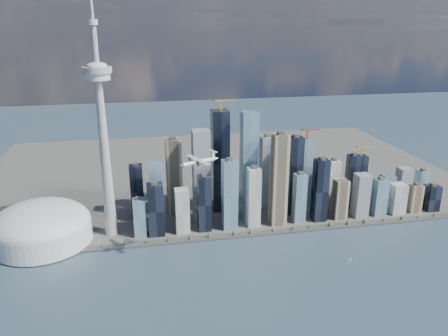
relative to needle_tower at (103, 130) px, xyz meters
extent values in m
plane|color=#2F4153|center=(300.00, -310.00, -235.84)|extent=(4000.00, 4000.00, 0.00)
cube|color=#383838|center=(300.00, -60.00, -233.84)|extent=(1100.00, 22.00, 4.00)
cube|color=#4C4C47|center=(300.00, 390.00, -234.34)|extent=(1400.00, 900.00, 3.00)
cylinder|color=#3F2D1E|center=(-176.67, -60.00, -230.64)|extent=(1.00, 1.00, 2.40)
cone|color=#1C4F1E|center=(-176.67, -60.00, -227.04)|extent=(7.20, 7.20, 8.00)
cylinder|color=#3F2D1E|center=(-90.00, -60.00, -230.64)|extent=(1.00, 1.00, 2.40)
cone|color=#1C4F1E|center=(-90.00, -60.00, -227.04)|extent=(7.20, 7.20, 8.00)
cylinder|color=#3F2D1E|center=(-3.33, -60.00, -230.64)|extent=(1.00, 1.00, 2.40)
cone|color=#1C4F1E|center=(-3.33, -60.00, -227.04)|extent=(7.20, 7.20, 8.00)
cylinder|color=#3F2D1E|center=(83.33, -60.00, -230.64)|extent=(1.00, 1.00, 2.40)
cone|color=#1C4F1E|center=(83.33, -60.00, -227.04)|extent=(7.20, 7.20, 8.00)
cylinder|color=#3F2D1E|center=(170.00, -60.00, -230.64)|extent=(1.00, 1.00, 2.40)
cone|color=#1C4F1E|center=(170.00, -60.00, -227.04)|extent=(7.20, 7.20, 8.00)
cylinder|color=#3F2D1E|center=(256.67, -60.00, -230.64)|extent=(1.00, 1.00, 2.40)
cone|color=#1C4F1E|center=(256.67, -60.00, -227.04)|extent=(7.20, 7.20, 8.00)
cylinder|color=#3F2D1E|center=(343.33, -60.00, -230.64)|extent=(1.00, 1.00, 2.40)
cone|color=#1C4F1E|center=(343.33, -60.00, -227.04)|extent=(7.20, 7.20, 8.00)
cylinder|color=#3F2D1E|center=(430.00, -60.00, -230.64)|extent=(1.00, 1.00, 2.40)
cone|color=#1C4F1E|center=(430.00, -60.00, -227.04)|extent=(7.20, 7.20, 8.00)
cylinder|color=#3F2D1E|center=(516.67, -60.00, -230.64)|extent=(1.00, 1.00, 2.40)
cone|color=#1C4F1E|center=(516.67, -60.00, -227.04)|extent=(7.20, 7.20, 8.00)
cylinder|color=#3F2D1E|center=(603.33, -60.00, -230.64)|extent=(1.00, 1.00, 2.40)
cone|color=#1C4F1E|center=(603.33, -60.00, -227.04)|extent=(7.20, 7.20, 8.00)
cylinder|color=#3F2D1E|center=(690.00, -60.00, -230.64)|extent=(1.00, 1.00, 2.40)
cone|color=#1C4F1E|center=(690.00, -60.00, -227.04)|extent=(7.20, 7.20, 8.00)
cylinder|color=#3F2D1E|center=(776.67, -60.00, -230.64)|extent=(1.00, 1.00, 2.40)
cone|color=#1C4F1E|center=(776.67, -60.00, -227.04)|extent=(7.20, 7.20, 8.00)
cube|color=black|center=(100.00, -20.00, -174.95)|extent=(34.00, 34.00, 115.78)
cube|color=#739EAD|center=(100.00, 30.00, -159.16)|extent=(30.00, 30.00, 147.36)
cube|color=beige|center=(150.00, -20.00, -182.84)|extent=(30.00, 30.00, 99.99)
cube|color=tan|center=(150.00, 85.00, -140.74)|extent=(36.00, 36.00, 184.20)
cube|color=gray|center=(205.00, 30.00, -124.95)|extent=(38.00, 38.00, 215.78)
cube|color=black|center=(205.00, -20.00, -169.68)|extent=(28.00, 28.00, 126.31)
cube|color=#739EAD|center=(260.00, -20.00, -153.90)|extent=(32.00, 32.00, 157.88)
cube|color=black|center=(260.00, 85.00, -109.16)|extent=(40.00, 40.00, 247.35)
cube|color=#739EAD|center=(315.00, 30.00, -106.53)|extent=(36.00, 36.00, 252.62)
cube|color=beige|center=(315.00, -20.00, -164.42)|extent=(28.00, 28.00, 136.83)
cube|color=tan|center=(370.00, -20.00, -127.58)|extent=(34.00, 34.00, 210.51)
cube|color=gray|center=(370.00, 85.00, -143.37)|extent=(30.00, 30.00, 178.94)
cube|color=black|center=(425.00, 30.00, -138.11)|extent=(32.00, 32.00, 189.46)
cube|color=#739EAD|center=(425.00, -20.00, -174.95)|extent=(26.00, 26.00, 115.78)
cube|color=black|center=(475.00, -20.00, -159.16)|extent=(30.00, 30.00, 147.36)
cube|color=#739EAD|center=(475.00, 85.00, -148.63)|extent=(34.00, 34.00, 168.41)
cube|color=beige|center=(525.00, 30.00, -169.68)|extent=(28.00, 28.00, 126.31)
cube|color=tan|center=(525.00, -20.00, -185.47)|extent=(30.00, 30.00, 94.73)
cube|color=gray|center=(575.00, -20.00, -180.21)|extent=(32.00, 32.00, 105.26)
cube|color=black|center=(575.00, 30.00, -164.42)|extent=(26.00, 26.00, 136.83)
cube|color=#739EAD|center=(625.00, -20.00, -188.10)|extent=(30.00, 30.00, 89.47)
cube|color=black|center=(625.00, 85.00, -174.95)|extent=(28.00, 28.00, 115.78)
cube|color=#739EAD|center=(675.00, 30.00, -193.37)|extent=(30.00, 30.00, 78.94)
cube|color=beige|center=(675.00, -20.00, -196.00)|extent=(34.00, 34.00, 73.68)
cube|color=tan|center=(720.00, -20.00, -198.63)|extent=(28.00, 28.00, 68.42)
cube|color=gray|center=(720.00, 30.00, -185.47)|extent=(30.00, 30.00, 94.73)
cube|color=black|center=(765.00, -20.00, -201.26)|extent=(32.00, 32.00, 63.15)
cube|color=#739EAD|center=(765.00, 30.00, -190.74)|extent=(26.00, 26.00, 84.21)
cube|color=black|center=(60.00, 85.00, -169.68)|extent=(30.00, 30.00, 126.31)
cube|color=#739EAD|center=(60.00, -20.00, -190.74)|extent=(26.00, 26.00, 84.21)
cube|color=gold|center=(260.00, 85.00, 25.51)|extent=(3.00, 3.00, 22.00)
cube|color=gold|center=(268.25, 85.00, 36.51)|extent=(55.00, 2.20, 2.20)
cube|color=#383838|center=(243.50, 85.00, 38.51)|extent=(6.00, 4.00, 4.00)
cube|color=red|center=(475.00, 85.00, -53.43)|extent=(3.00, 3.00, 22.00)
cube|color=red|center=(482.20, 85.00, -42.43)|extent=(48.00, 2.20, 2.20)
cube|color=#383838|center=(460.60, 85.00, -40.43)|extent=(6.00, 4.00, 4.00)
cube|color=gold|center=(625.00, 85.00, -106.06)|extent=(3.00, 3.00, 22.00)
cube|color=gold|center=(631.75, 85.00, -95.06)|extent=(45.00, 2.20, 2.20)
cube|color=#383838|center=(611.50, 85.00, -93.06)|extent=(6.00, 4.00, 4.00)
cone|color=gray|center=(0.00, 0.00, -62.84)|extent=(26.00, 26.00, 340.00)
cylinder|color=silver|center=(0.00, 0.00, 107.16)|extent=(48.00, 48.00, 14.00)
cylinder|color=gray|center=(0.00, 0.00, 119.16)|extent=(56.00, 56.00, 12.00)
ellipsoid|color=silver|center=(0.00, 0.00, 127.16)|extent=(40.00, 40.00, 14.00)
cylinder|color=gray|center=(0.00, 0.00, 167.16)|extent=(11.00, 11.00, 80.00)
cylinder|color=silver|center=(0.00, 0.00, 207.16)|extent=(18.00, 18.00, 10.00)
cylinder|color=silver|center=(-140.00, -10.00, -210.84)|extent=(200.00, 200.00, 44.00)
ellipsoid|color=silver|center=(-140.00, -10.00, -188.84)|extent=(200.00, 200.00, 84.00)
cylinder|color=white|center=(172.32, -164.25, -26.95)|extent=(61.85, 33.39, 7.90)
cone|color=white|center=(141.88, -177.84, -26.95)|extent=(11.11, 10.74, 7.90)
cone|color=white|center=(203.89, -150.15, -26.95)|extent=(14.50, 12.25, 7.90)
cube|color=white|center=(170.07, -165.26, -22.76)|extent=(37.21, 67.17, 1.23)
cylinder|color=white|center=(175.61, -177.66, -24.73)|extent=(14.22, 9.60, 4.45)
cylinder|color=white|center=(164.53, -152.85, -24.73)|extent=(14.22, 9.60, 4.45)
cylinder|color=#3F3F3F|center=(168.84, -180.68, -24.73)|extent=(4.37, 9.17, 9.88)
cylinder|color=#3F3F3F|center=(157.76, -155.88, -24.73)|extent=(4.37, 9.17, 9.88)
cube|color=white|center=(200.51, -151.67, -19.05)|extent=(6.72, 3.72, 13.58)
cube|color=white|center=(200.51, -151.67, -12.14)|extent=(14.02, 22.51, 0.86)
cube|color=silver|center=(461.45, -202.49, -235.45)|extent=(6.05, 2.95, 0.78)
cylinder|color=#999999|center=(461.45, -202.49, -230.99)|extent=(0.23, 0.23, 8.72)
camera|label=1|loc=(73.53, -891.82, 207.13)|focal=35.00mm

